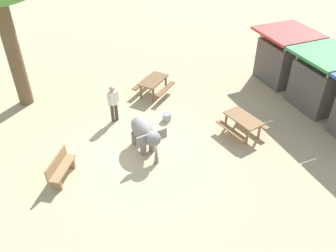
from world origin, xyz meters
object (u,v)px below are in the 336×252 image
picnic_table_near (243,122)px  picnic_table_far (154,83)px  person_handler (113,101)px  feed_bucket (167,117)px  wooden_bench (60,167)px  market_stall_red (283,59)px  market_stall_green (321,83)px  elephant (145,133)px

picnic_table_near → picnic_table_far: (-4.21, -2.14, 0.00)m
person_handler → feed_bucket: (0.82, 2.01, -0.79)m
picnic_table_far → feed_bucket: (2.20, -0.24, -0.43)m
wooden_bench → market_stall_red: (-2.89, 11.13, 0.67)m
person_handler → wooden_bench: bearing=-58.3°
wooden_bench → picnic_table_near: wooden_bench is taller
wooden_bench → feed_bucket: (-1.79, 4.59, -0.31)m
picnic_table_near → market_stall_green: size_ratio=0.70×
picnic_table_near → feed_bucket: picnic_table_near is taller
market_stall_red → market_stall_green: 2.60m
picnic_table_near → market_stall_red: market_stall_red is taller
wooden_bench → market_stall_red: bearing=138.4°
wooden_bench → market_stall_red: size_ratio=0.55×
picnic_table_far → market_stall_green: (3.70, 6.30, 0.55)m
elephant → feed_bucket: (-1.48, 1.47, -0.62)m
picnic_table_near → market_stall_red: 5.22m
elephant → picnic_table_far: (-3.68, 1.71, -0.20)m
elephant → person_handler: bearing=-175.3°
picnic_table_near → feed_bucket: size_ratio=4.90×
picnic_table_far → market_stall_green: market_stall_green is taller
elephant → picnic_table_near: bearing=73.6°
elephant → picnic_table_near: elephant is taller
person_handler → market_stall_green: 8.86m
picnic_table_near → market_stall_green: 4.22m
picnic_table_far → market_stall_red: market_stall_red is taller
person_handler → feed_bucket: 2.31m
elephant → wooden_bench: size_ratio=1.29×
market_stall_green → picnic_table_far: bearing=-120.5°
market_stall_green → feed_bucket: size_ratio=7.00×
wooden_bench → picnic_table_near: size_ratio=0.79×
elephant → market_stall_green: size_ratio=0.71×
person_handler → wooden_bench: 3.70m
person_handler → market_stall_green: size_ratio=0.64×
feed_bucket → picnic_table_near: bearing=49.9°
elephant → market_stall_red: market_stall_red is taller
elephant → picnic_table_far: 4.06m
feed_bucket → person_handler: bearing=-112.1°
elephant → market_stall_red: size_ratio=0.71×
wooden_bench → picnic_table_near: (0.22, 6.97, 0.12)m
picnic_table_near → picnic_table_far: 4.72m
picnic_table_near → feed_bucket: 3.15m
elephant → person_handler: 2.36m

